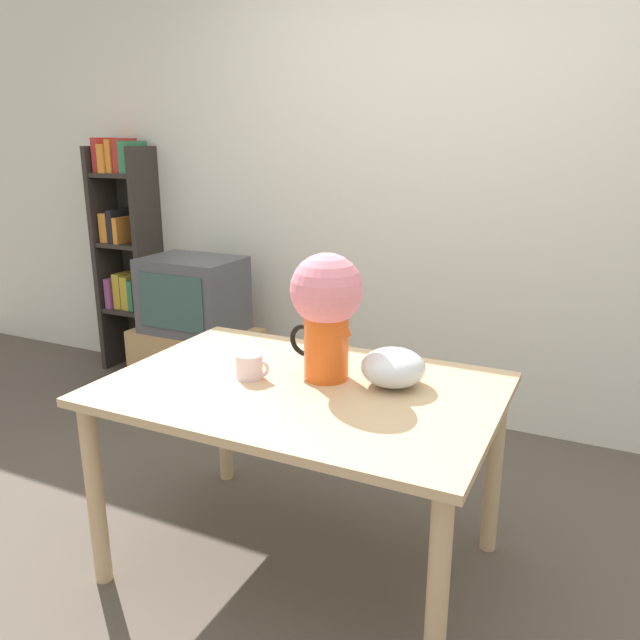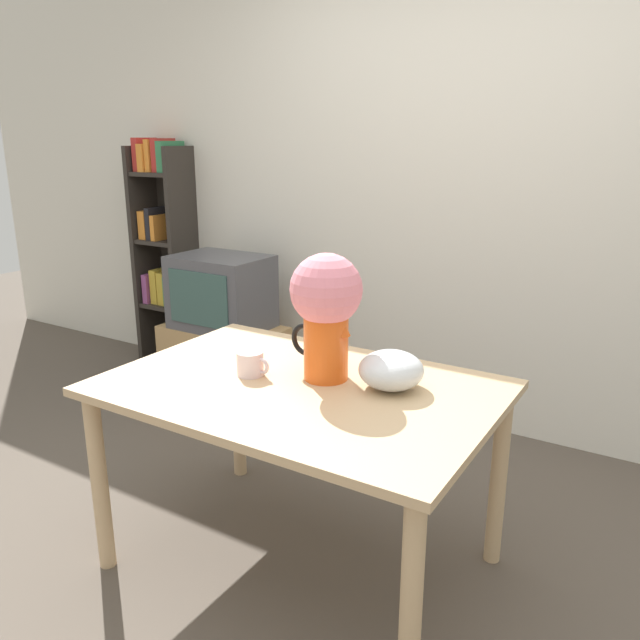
% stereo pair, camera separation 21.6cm
% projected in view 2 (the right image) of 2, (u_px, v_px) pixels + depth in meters
% --- Properties ---
extents(ground_plane, '(12.00, 12.00, 0.00)m').
position_uv_depth(ground_plane, '(299.00, 591.00, 2.20)').
color(ground_plane, brown).
extents(wall_back, '(8.00, 0.05, 2.60)m').
position_uv_depth(wall_back, '(475.00, 187.00, 3.19)').
color(wall_back, silver).
rests_on(wall_back, ground_plane).
extents(table, '(1.34, 0.91, 0.72)m').
position_uv_depth(table, '(300.00, 409.00, 2.18)').
color(table, tan).
rests_on(table, ground_plane).
extents(flower_vase, '(0.27, 0.25, 0.45)m').
position_uv_depth(flower_vase, '(326.00, 305.00, 2.14)').
color(flower_vase, '#E05619').
rests_on(flower_vase, table).
extents(coffee_mug, '(0.13, 0.10, 0.09)m').
position_uv_depth(coffee_mug, '(251.00, 364.00, 2.23)').
color(coffee_mug, silver).
rests_on(coffee_mug, table).
extents(white_bowl, '(0.22, 0.22, 0.13)m').
position_uv_depth(white_bowl, '(391.00, 370.00, 2.10)').
color(white_bowl, silver).
rests_on(white_bowl, table).
extents(tv_stand, '(0.72, 0.42, 0.45)m').
position_uv_depth(tv_stand, '(225.00, 362.00, 3.81)').
color(tv_stand, tan).
rests_on(tv_stand, ground_plane).
extents(tv_set, '(0.55, 0.41, 0.43)m').
position_uv_depth(tv_set, '(221.00, 292.00, 3.68)').
color(tv_set, '#4C4C51').
rests_on(tv_set, tv_stand).
extents(bookshelf, '(0.40, 0.26, 1.55)m').
position_uv_depth(bookshelf, '(165.00, 242.00, 4.26)').
color(bookshelf, '#2D2823').
rests_on(bookshelf, ground_plane).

